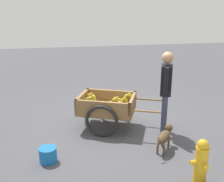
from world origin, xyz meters
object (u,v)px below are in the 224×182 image
(vendor_person, at_px, (166,86))
(fire_hydrant, at_px, (201,161))
(fruit_cart, at_px, (107,107))
(dog, at_px, (164,136))
(plastic_bucket, at_px, (48,155))

(vendor_person, xyz_separation_m, fire_hydrant, (0.12, 1.60, -0.63))
(fruit_cart, xyz_separation_m, dog, (-0.78, 1.13, -0.17))
(fruit_cart, height_order, fire_hydrant, fruit_cart)
(vendor_person, height_order, dog, vendor_person)
(vendor_person, distance_m, fire_hydrant, 1.72)
(vendor_person, bearing_deg, fruit_cart, -24.32)
(fruit_cart, distance_m, fire_hydrant, 2.27)
(fruit_cart, relative_size, dog, 3.40)
(fruit_cart, bearing_deg, fire_hydrant, 113.97)
(vendor_person, bearing_deg, dog, 68.23)
(vendor_person, relative_size, plastic_bucket, 5.70)
(vendor_person, distance_m, plastic_bucket, 2.45)
(fruit_cart, relative_size, vendor_person, 1.13)
(plastic_bucket, bearing_deg, dog, 178.26)
(fire_hydrant, relative_size, plastic_bucket, 2.37)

